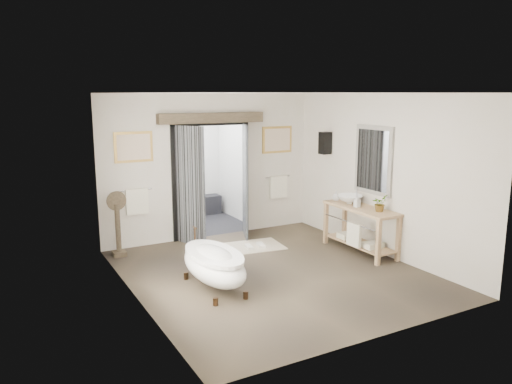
{
  "coord_description": "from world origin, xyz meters",
  "views": [
    {
      "loc": [
        -4.0,
        -6.66,
        2.89
      ],
      "look_at": [
        0.0,
        0.6,
        1.25
      ],
      "focal_mm": 35.0,
      "sensor_mm": 36.0,
      "label": 1
    }
  ],
  "objects_px": {
    "basin": "(350,199)",
    "rug": "(251,246)",
    "vanity": "(360,226)",
    "clawfoot_tub": "(214,264)"
  },
  "relations": [
    {
      "from": "clawfoot_tub",
      "to": "basin",
      "type": "height_order",
      "value": "basin"
    },
    {
      "from": "clawfoot_tub",
      "to": "vanity",
      "type": "height_order",
      "value": "vanity"
    },
    {
      "from": "vanity",
      "to": "rug",
      "type": "height_order",
      "value": "vanity"
    },
    {
      "from": "vanity",
      "to": "rug",
      "type": "distance_m",
      "value": 2.09
    },
    {
      "from": "vanity",
      "to": "rug",
      "type": "bearing_deg",
      "value": 142.42
    },
    {
      "from": "rug",
      "to": "basin",
      "type": "relative_size",
      "value": 2.47
    },
    {
      "from": "clawfoot_tub",
      "to": "rug",
      "type": "bearing_deg",
      "value": 46.88
    },
    {
      "from": "clawfoot_tub",
      "to": "rug",
      "type": "height_order",
      "value": "clawfoot_tub"
    },
    {
      "from": "clawfoot_tub",
      "to": "vanity",
      "type": "bearing_deg",
      "value": 6.11
    },
    {
      "from": "basin",
      "to": "rug",
      "type": "bearing_deg",
      "value": 175.72
    }
  ]
}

